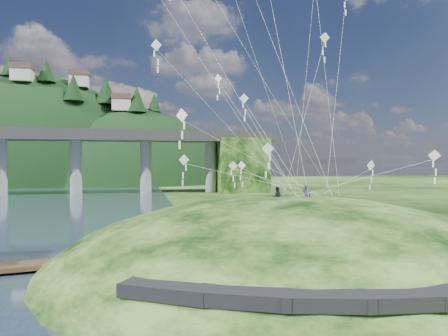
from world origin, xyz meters
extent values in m
plane|color=black|center=(0.00, 0.00, 0.00)|extent=(320.00, 320.00, 0.00)
ellipsoid|color=black|center=(8.00, 2.00, -1.50)|extent=(36.00, 32.00, 13.00)
cube|color=black|center=(-1.50, -8.00, 2.03)|extent=(4.32, 3.62, 0.71)
cube|color=black|center=(1.50, -9.65, 2.09)|extent=(4.10, 2.97, 0.61)
cube|color=black|center=(4.50, -10.65, 2.08)|extent=(3.85, 2.37, 0.62)
cube|color=black|center=(7.50, -11.10, 2.04)|extent=(3.62, 1.83, 0.66)
cylinder|color=gray|center=(-32.00, 70.00, 6.50)|extent=(2.60, 2.60, 13.00)
cylinder|color=gray|center=(-16.50, 70.00, 6.50)|extent=(2.60, 2.60, 13.00)
cylinder|color=gray|center=(-1.00, 70.00, 6.50)|extent=(2.60, 2.60, 13.00)
cylinder|color=gray|center=(14.50, 70.00, 6.50)|extent=(2.60, 2.60, 13.00)
cube|color=black|center=(22.00, 70.00, 6.50)|extent=(12.00, 11.00, 13.00)
ellipsoid|color=black|center=(-40.00, 126.00, -6.00)|extent=(96.00, 68.00, 88.00)
ellipsoid|color=black|center=(-5.00, 118.00, -10.00)|extent=(76.00, 56.00, 72.00)
cone|color=black|center=(-42.87, 114.06, 37.88)|extent=(4.97, 4.97, 6.54)
cone|color=black|center=(-31.40, 112.04, 36.68)|extent=(5.83, 5.83, 7.67)
cone|color=black|center=(-22.45, 107.08, 30.58)|extent=(6.47, 6.47, 8.51)
cone|color=black|center=(-13.22, 113.99, 31.23)|extent=(7.13, 7.13, 9.38)
cone|color=black|center=(-3.12, 109.03, 27.87)|extent=(6.56, 6.56, 8.63)
cone|color=black|center=(2.77, 114.63, 27.68)|extent=(4.88, 4.88, 6.42)
cube|color=beige|center=(-38.00, 110.00, 34.28)|extent=(6.00, 5.00, 4.00)
cube|color=brown|center=(-38.00, 110.00, 36.98)|extent=(6.40, 5.40, 1.60)
cube|color=beige|center=(-22.00, 116.00, 34.18)|extent=(6.00, 5.00, 4.00)
cube|color=brown|center=(-22.00, 116.00, 36.88)|extent=(6.40, 5.40, 1.60)
cube|color=beige|center=(-8.00, 110.00, 25.88)|extent=(6.00, 5.00, 4.00)
cube|color=brown|center=(-8.00, 110.00, 28.58)|extent=(6.40, 5.40, 1.60)
cube|color=#3A2717|center=(-8.16, 4.49, 0.41)|extent=(12.87, 4.00, 0.32)
cylinder|color=#3A2717|center=(-10.85, 4.06, 0.18)|extent=(0.27, 0.27, 0.91)
cylinder|color=#3A2717|center=(-8.16, 4.49, 0.18)|extent=(0.27, 0.27, 0.91)
cylinder|color=#3A2717|center=(-5.47, 4.92, 0.18)|extent=(0.27, 0.27, 0.91)
cylinder|color=#3A2717|center=(-2.78, 5.36, 0.18)|extent=(0.27, 0.27, 0.91)
imported|color=#272834|center=(9.31, 2.07, 5.84)|extent=(0.75, 0.66, 1.72)
imported|color=#272834|center=(7.01, 1.93, 5.73)|extent=(0.80, 0.67, 1.48)
cube|color=white|center=(4.54, 5.11, 7.20)|extent=(0.71, 0.25, 0.72)
cube|color=white|center=(4.54, 5.11, 6.68)|extent=(0.09, 0.02, 0.42)
cube|color=white|center=(4.54, 5.11, 6.16)|extent=(0.09, 0.02, 0.42)
cube|color=white|center=(4.54, 5.11, 5.64)|extent=(0.09, 0.02, 0.42)
cube|color=white|center=(15.61, 7.80, 21.58)|extent=(0.11, 0.07, 0.51)
cube|color=white|center=(15.61, 7.80, 20.96)|extent=(0.11, 0.07, 0.51)
cube|color=white|center=(4.39, -3.85, 8.25)|extent=(0.65, 0.28, 0.66)
cube|color=white|center=(4.39, -3.85, 7.77)|extent=(0.09, 0.03, 0.39)
cube|color=white|center=(4.39, -3.85, 7.29)|extent=(0.09, 0.03, 0.39)
cube|color=white|center=(4.39, -3.85, 6.80)|extent=(0.09, 0.03, 0.39)
cube|color=white|center=(17.64, -0.89, 7.95)|extent=(0.74, 0.45, 0.81)
cube|color=white|center=(17.64, -0.89, 7.36)|extent=(0.11, 0.04, 0.48)
cube|color=white|center=(17.64, -0.89, 6.77)|extent=(0.11, 0.04, 0.48)
cube|color=white|center=(17.64, -0.89, 6.18)|extent=(0.11, 0.04, 0.48)
cube|color=white|center=(6.10, 7.67, 12.88)|extent=(0.72, 0.44, 0.80)
cube|color=white|center=(6.10, 7.67, 12.31)|extent=(0.11, 0.05, 0.47)
cube|color=white|center=(6.10, 7.67, 11.74)|extent=(0.11, 0.05, 0.47)
cube|color=white|center=(6.10, 7.67, 11.17)|extent=(0.11, 0.05, 0.47)
cube|color=white|center=(9.53, -0.36, 15.82)|extent=(0.68, 0.19, 0.67)
cube|color=white|center=(9.53, -0.36, 15.34)|extent=(0.09, 0.03, 0.39)
cube|color=white|center=(9.53, -0.36, 14.86)|extent=(0.09, 0.03, 0.39)
cube|color=white|center=(9.53, -0.36, 14.38)|extent=(0.09, 0.03, 0.39)
cube|color=white|center=(0.56, 3.90, 7.64)|extent=(0.77, 0.28, 0.79)
cube|color=white|center=(0.56, 3.90, 7.08)|extent=(0.10, 0.07, 0.46)
cube|color=white|center=(0.56, 3.90, 6.52)|extent=(0.10, 0.07, 0.46)
cube|color=white|center=(0.56, 3.90, 5.95)|extent=(0.10, 0.07, 0.46)
cube|color=white|center=(-0.05, -0.35, 10.40)|extent=(0.64, 0.65, 0.87)
cube|color=white|center=(-0.05, -0.35, 9.79)|extent=(0.10, 0.08, 0.50)
cube|color=white|center=(-0.05, -0.35, 9.17)|extent=(0.10, 0.08, 0.50)
cube|color=white|center=(-0.05, -0.35, 8.55)|extent=(0.10, 0.08, 0.50)
cube|color=white|center=(15.41, 3.38, 7.21)|extent=(0.80, 0.26, 0.81)
cube|color=white|center=(15.41, 3.38, 6.63)|extent=(0.10, 0.07, 0.48)
cube|color=white|center=(15.41, 3.38, 6.05)|extent=(0.10, 0.07, 0.48)
cube|color=white|center=(15.41, 3.38, 5.47)|extent=(0.10, 0.07, 0.48)
cube|color=white|center=(6.56, 10.16, 7.17)|extent=(0.61, 0.60, 0.81)
cube|color=white|center=(6.56, 10.16, 6.59)|extent=(0.10, 0.08, 0.47)
cube|color=white|center=(6.56, 10.16, 6.02)|extent=(0.10, 0.08, 0.47)
cube|color=white|center=(6.56, 10.16, 5.44)|extent=(0.10, 0.08, 0.47)
cube|color=white|center=(-1.61, -0.58, 14.58)|extent=(0.63, 0.35, 0.68)
cube|color=white|center=(-1.61, -0.58, 14.09)|extent=(0.09, 0.04, 0.40)
cube|color=white|center=(-1.61, -0.58, 13.60)|extent=(0.09, 0.04, 0.40)
cube|color=white|center=(-1.61, -0.58, 13.11)|extent=(0.09, 0.04, 0.40)
cube|color=white|center=(4.40, 10.36, 15.03)|extent=(0.50, 0.70, 0.80)
cube|color=white|center=(4.40, 10.36, 14.45)|extent=(0.10, 0.08, 0.48)
cube|color=white|center=(4.40, 10.36, 13.87)|extent=(0.10, 0.08, 0.48)
cube|color=white|center=(4.40, 10.36, 13.28)|extent=(0.10, 0.08, 0.48)
camera|label=1|loc=(-2.70, -25.14, 7.56)|focal=32.00mm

